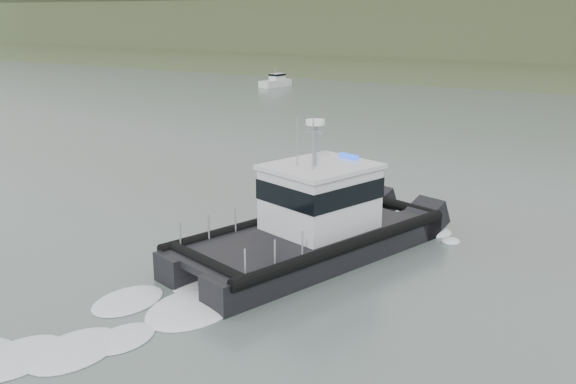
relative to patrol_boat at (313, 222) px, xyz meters
The scene contains 3 objects.
ground 6.65m from the patrol_boat, 111.50° to the right, with size 400.00×400.00×0.00m, color #4E5D57.
patrol_boat is the anchor object (origin of this frame).
motorboat 64.61m from the patrol_boat, 124.37° to the left, with size 2.35×5.33×2.84m.
Camera 1 is at (14.94, -16.14, 9.92)m, focal length 40.00 mm.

